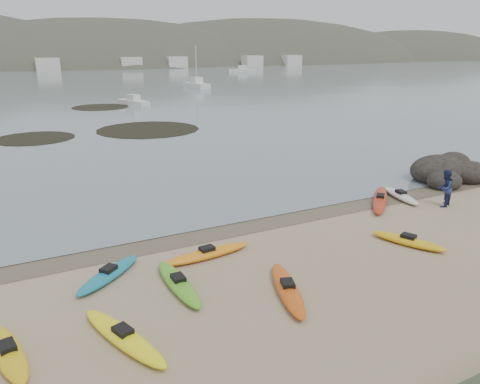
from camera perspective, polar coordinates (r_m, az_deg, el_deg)
ground at (r=21.68m, az=0.00°, el=-3.78°), size 600.00×600.00×0.00m
wet_sand at (r=21.43m, az=0.37°, el=-4.03°), size 60.00×60.00×0.00m
water at (r=318.15m, az=-26.71°, el=14.28°), size 1200.00×1200.00×0.00m
kayaks at (r=18.05m, az=2.99°, el=-7.76°), size 20.53×9.63×0.34m
person_east at (r=25.77m, az=23.71°, el=0.42°), size 1.14×1.03×1.91m
rock_cluster at (r=31.28m, az=23.99°, el=1.85°), size 5.36×3.96×1.85m
kelp_mats at (r=51.09m, az=-15.69°, el=8.01°), size 18.57×28.11×0.04m
moored_boats at (r=99.28m, az=-23.53°, el=11.87°), size 108.18×69.64×1.38m
far_hills at (r=218.71m, az=-14.74°, el=10.67°), size 550.00×135.00×80.00m
far_town at (r=163.74m, az=-22.85°, el=14.11°), size 199.00×5.00×4.00m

